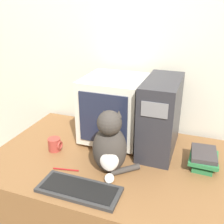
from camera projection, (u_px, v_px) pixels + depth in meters
The scene contains 9 objects.
wall_back at pixel (132, 62), 1.90m from camera, with size 7.00×0.05×2.50m.
desk at pixel (107, 205), 1.78m from camera, with size 1.40×0.94×0.77m.
crt_monitor at pixel (114, 109), 1.74m from camera, with size 0.39×0.40×0.44m.
computer_tower at pixel (160, 116), 1.62m from camera, with size 0.21×0.45×0.47m.
keyboard at pixel (79, 189), 1.33m from camera, with size 0.42×0.17×0.02m.
cat at pixel (110, 146), 1.42m from camera, with size 0.28×0.24×0.38m.
book_stack at pixel (204, 159), 1.51m from camera, with size 0.17×0.20×0.10m.
pen at pixel (66, 169), 1.49m from camera, with size 0.15×0.04×0.01m.
mug at pixel (55, 144), 1.68m from camera, with size 0.09×0.08×0.08m.
Camera 1 is at (0.51, -0.81, 1.67)m, focal length 42.00 mm.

